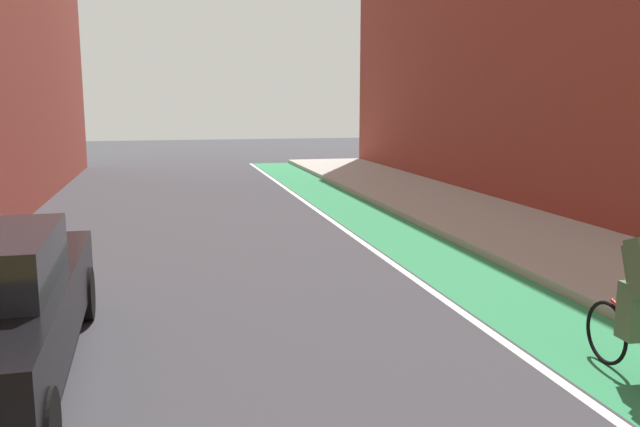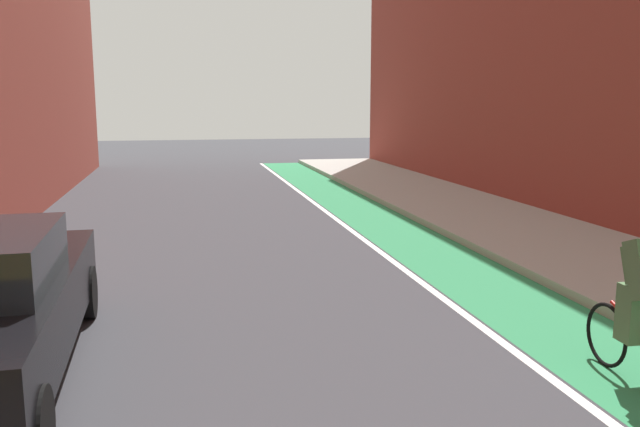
# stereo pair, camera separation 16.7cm
# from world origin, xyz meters

# --- Properties ---
(ground_plane) EXTENTS (78.85, 78.85, 0.00)m
(ground_plane) POSITION_xyz_m (0.00, 13.92, 0.00)
(ground_plane) COLOR #38383D
(bike_lane_paint) EXTENTS (1.60, 35.84, 0.00)m
(bike_lane_paint) POSITION_xyz_m (3.34, 15.92, 0.00)
(bike_lane_paint) COLOR #2D8451
(bike_lane_paint) RESTS_ON ground
(lane_divider_stripe) EXTENTS (0.12, 35.84, 0.00)m
(lane_divider_stripe) POSITION_xyz_m (2.44, 15.92, 0.00)
(lane_divider_stripe) COLOR white
(lane_divider_stripe) RESTS_ON ground
(sidewalk_right) EXTENTS (3.32, 35.84, 0.14)m
(sidewalk_right) POSITION_xyz_m (5.80, 15.92, 0.07)
(sidewalk_right) COLOR #A8A59E
(sidewalk_right) RESTS_ON ground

